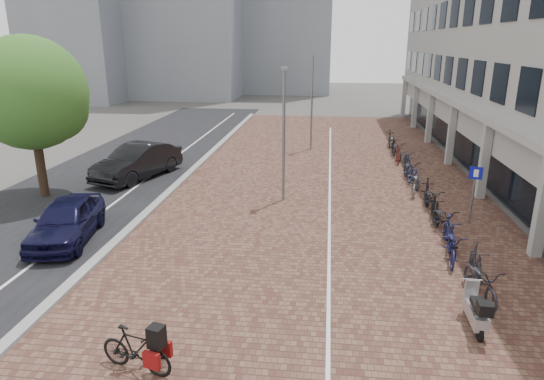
% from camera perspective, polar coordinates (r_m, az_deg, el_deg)
% --- Properties ---
extents(ground, '(140.00, 140.00, 0.00)m').
position_cam_1_polar(ground, '(13.00, -3.22, -13.49)').
color(ground, '#474442').
rests_on(ground, ground).
extents(plaza_brick, '(14.50, 42.00, 0.04)m').
position_cam_1_polar(plaza_brick, '(23.91, 6.48, 1.18)').
color(plaza_brick, brown).
rests_on(plaza_brick, ground).
extents(street_asphalt, '(8.00, 50.00, 0.03)m').
position_cam_1_polar(street_asphalt, '(26.33, -18.22, 1.91)').
color(street_asphalt, black).
rests_on(street_asphalt, ground).
extents(curb, '(0.35, 42.00, 0.14)m').
position_cam_1_polar(curb, '(24.93, -10.06, 1.84)').
color(curb, gray).
rests_on(curb, ground).
extents(lane_line, '(0.12, 44.00, 0.00)m').
position_cam_1_polar(lane_line, '(25.55, -14.14, 1.85)').
color(lane_line, white).
rests_on(lane_line, street_asphalt).
extents(parking_line, '(0.10, 30.00, 0.00)m').
position_cam_1_polar(parking_line, '(23.90, 6.96, 1.22)').
color(parking_line, white).
rests_on(parking_line, plaza_brick).
extents(car_navy, '(2.50, 4.60, 1.48)m').
position_cam_1_polar(car_navy, '(17.95, -23.43, -3.34)').
color(car_navy, black).
rests_on(car_navy, ground).
extents(car_dark, '(3.35, 5.51, 1.72)m').
position_cam_1_polar(car_dark, '(24.92, -15.83, 3.31)').
color(car_dark, black).
rests_on(car_dark, ground).
extents(hero_bike, '(1.78, 0.91, 1.21)m').
position_cam_1_polar(hero_bike, '(10.83, -16.03, -17.88)').
color(hero_bike, black).
rests_on(hero_bike, ground).
extents(shoes, '(0.39, 0.34, 0.09)m').
position_cam_1_polar(shoes, '(11.36, -13.24, -18.81)').
color(shoes, black).
rests_on(shoes, ground).
extents(scooter_front, '(0.52, 1.54, 1.05)m').
position_cam_1_polar(scooter_front, '(12.76, 23.25, -12.96)').
color(scooter_front, '#9F9FA4').
rests_on(scooter_front, ground).
extents(parking_sign, '(0.46, 0.16, 2.25)m').
position_cam_1_polar(parking_sign, '(19.21, 23.08, 0.38)').
color(parking_sign, slate).
rests_on(parking_sign, ground).
extents(lamp_near, '(0.12, 0.12, 5.62)m').
position_cam_1_polar(lamp_near, '(20.06, 1.41, 6.35)').
color(lamp_near, gray).
rests_on(lamp_near, ground).
extents(lamp_far, '(0.12, 0.12, 5.86)m').
position_cam_1_polar(lamp_far, '(30.24, 4.79, 10.31)').
color(lamp_far, slate).
rests_on(lamp_far, ground).
extents(street_tree, '(4.79, 4.79, 6.96)m').
position_cam_1_polar(street_tree, '(22.90, -26.60, 10.03)').
color(street_tree, '#382619').
rests_on(street_tree, ground).
extents(bike_row, '(1.28, 21.47, 1.05)m').
position_cam_1_polar(bike_row, '(22.85, 17.00, 1.07)').
color(bike_row, black).
rests_on(bike_row, ground).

